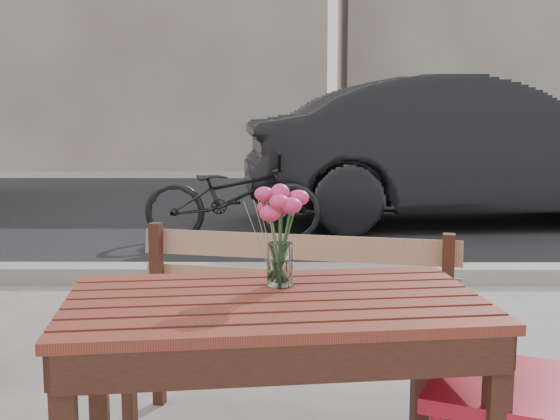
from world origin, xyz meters
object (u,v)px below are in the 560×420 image
at_px(red_chair, 551,370).
at_px(parked_car, 466,151).
at_px(bicycle, 233,196).
at_px(main_table, 275,338).
at_px(main_vase, 280,223).

bearing_deg(red_chair, parked_car, -168.59).
distance_m(red_chair, bicycle, 4.95).
bearing_deg(parked_car, bicycle, 109.17).
bearing_deg(red_chair, main_table, -71.96).
xyz_separation_m(main_table, main_vase, (0.01, 0.13, 0.31)).
bearing_deg(parked_car, main_vase, 154.65).
xyz_separation_m(red_chair, main_vase, (-0.76, 0.21, 0.38)).
bearing_deg(parked_car, main_table, 154.94).
bearing_deg(red_chair, bicycle, -141.97).
height_order(main_vase, parked_car, parked_car).
height_order(main_table, red_chair, red_chair).
relative_size(main_table, main_vase, 4.06).
relative_size(main_vase, parked_car, 0.06).
distance_m(main_table, red_chair, 0.78).
bearing_deg(main_vase, red_chair, -15.45).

